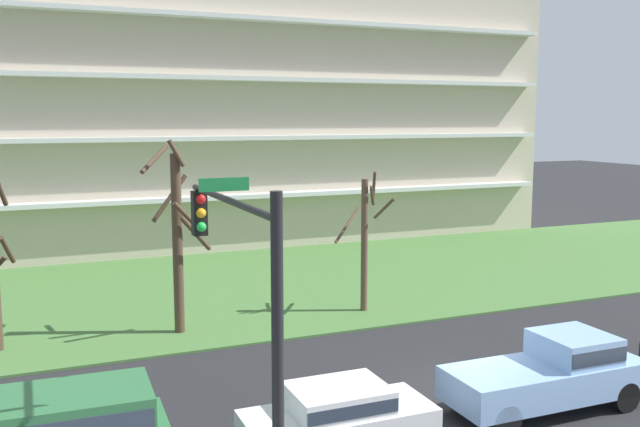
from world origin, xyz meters
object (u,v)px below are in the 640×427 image
tree_left (177,235)px  sedan_white_center_left (338,416)px  tree_center (365,239)px  pickup_blue_near_right (553,371)px  traffic_signal_mast (244,309)px

tree_left → sedan_white_center_left: size_ratio=1.56×
tree_center → pickup_blue_near_right: 10.38m
tree_center → pickup_blue_near_right: (0.36, -10.20, -1.91)m
tree_left → sedan_white_center_left: tree_left is taller
pickup_blue_near_right → traffic_signal_mast: (-9.26, -2.96, 3.47)m
sedan_white_center_left → traffic_signal_mast: traffic_signal_mast is taller
tree_left → traffic_signal_mast: (-1.60, -13.19, 0.93)m
pickup_blue_near_right → traffic_signal_mast: traffic_signal_mast is taller
tree_center → sedan_white_center_left: 11.91m
sedan_white_center_left → pickup_blue_near_right: 6.17m
tree_left → pickup_blue_near_right: (7.65, -10.23, -2.53)m
tree_left → sedan_white_center_left: bearing=-81.8°
sedan_white_center_left → pickup_blue_near_right: bearing=0.6°
sedan_white_center_left → traffic_signal_mast: bearing=-135.5°
traffic_signal_mast → tree_center: bearing=55.9°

